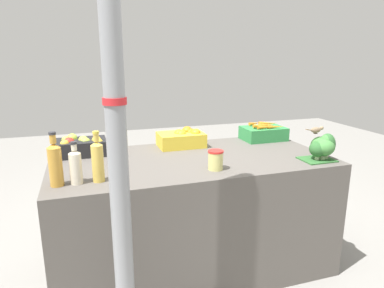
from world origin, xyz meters
TOP-DOWN VIEW (x-y plane):
  - ground_plane at (0.00, 0.00)m, footprint 10.00×10.00m
  - market_table at (0.00, 0.00)m, footprint 1.92×0.94m
  - support_pole at (-0.58, -0.73)m, footprint 0.10×0.10m
  - apple_crate at (-0.74, 0.32)m, footprint 0.35×0.24m
  - orange_crate at (0.02, 0.33)m, footprint 0.35×0.24m
  - carrot_crate at (0.74, 0.32)m, footprint 0.35×0.25m
  - broccoli_pile at (0.83, -0.32)m, footprint 0.23×0.18m
  - juice_bottle_amber at (-0.87, -0.28)m, footprint 0.07×0.07m
  - juice_bottle_cloudy at (-0.77, -0.28)m, footprint 0.07×0.07m
  - juice_bottle_golden at (-0.65, -0.28)m, footprint 0.07×0.07m
  - pickle_jar at (0.06, -0.29)m, footprint 0.10×0.10m
  - sparrow_bird at (0.79, -0.30)m, footprint 0.14×0.04m

SIDE VIEW (x-z plane):
  - ground_plane at x=0.00m, z-range 0.00..0.00m
  - market_table at x=0.00m, z-range 0.00..0.84m
  - carrot_crate at x=0.74m, z-range 0.82..0.97m
  - pickle_jar at x=0.06m, z-range 0.84..0.96m
  - orange_crate at x=0.02m, z-range 0.83..0.98m
  - apple_crate at x=-0.74m, z-range 0.83..0.98m
  - broccoli_pile at x=0.83m, z-range 0.84..1.02m
  - juice_bottle_cloudy at x=-0.77m, z-range 0.82..1.06m
  - juice_bottle_golden at x=-0.65m, z-range 0.82..1.11m
  - juice_bottle_amber at x=-0.87m, z-range 0.82..1.12m
  - sparrow_bird at x=0.79m, z-range 1.02..1.08m
  - support_pole at x=-0.58m, z-range 0.00..2.49m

